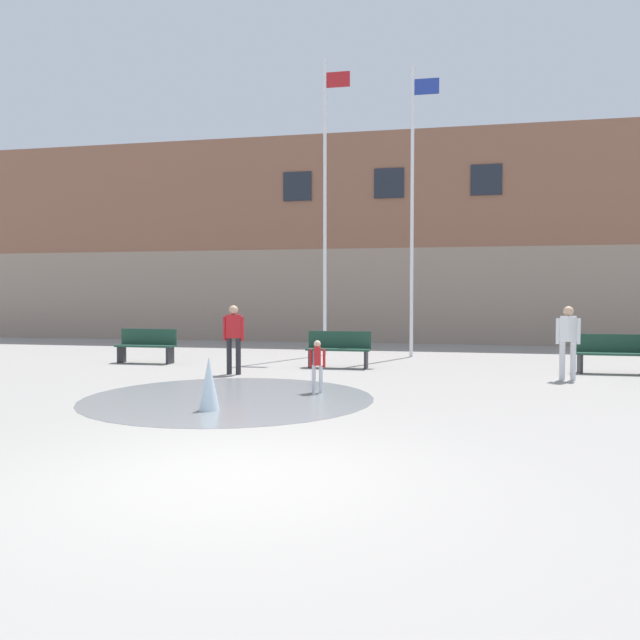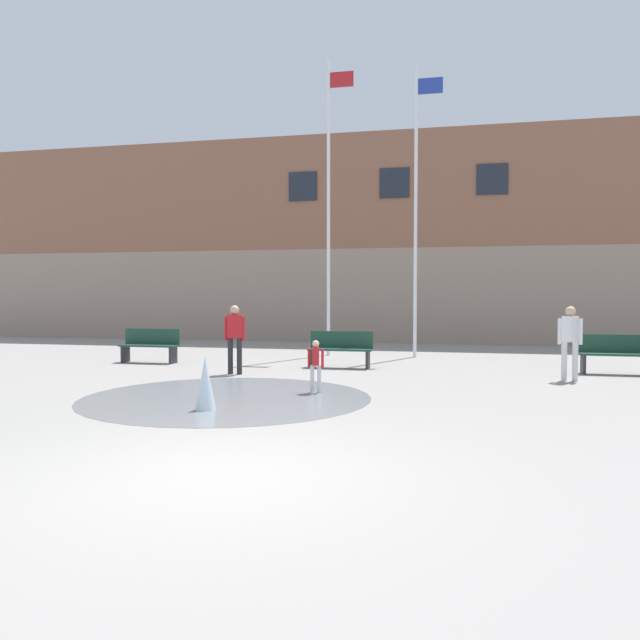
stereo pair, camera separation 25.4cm
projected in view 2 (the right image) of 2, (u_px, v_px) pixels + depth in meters
ground_plane at (220, 476)px, 6.34m from camera, size 100.00×100.00×0.00m
library_building at (401, 244)px, 26.10m from camera, size 36.00×6.05×7.92m
splash_fountain at (221, 393)px, 10.76m from camera, size 5.17×5.17×0.86m
park_bench_far_left at (150, 345)px, 16.77m from camera, size 1.60×0.44×0.91m
park_bench_under_left_flagpole at (341, 349)px, 15.61m from camera, size 1.60×0.44×0.91m
park_bench_far_right at (615, 353)px, 14.35m from camera, size 1.60×0.44×0.91m
adult_watching at (235, 334)px, 14.32m from camera, size 0.50×0.29×1.59m
teen_by_trashcan at (570, 337)px, 13.21m from camera, size 0.50×0.39×1.59m
child_running at (316, 362)px, 11.65m from camera, size 0.31×0.23×0.99m
flagpole_left at (329, 200)px, 18.61m from camera, size 0.80×0.10×8.81m
flagpole_right at (417, 204)px, 18.05m from camera, size 0.80×0.10×8.44m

